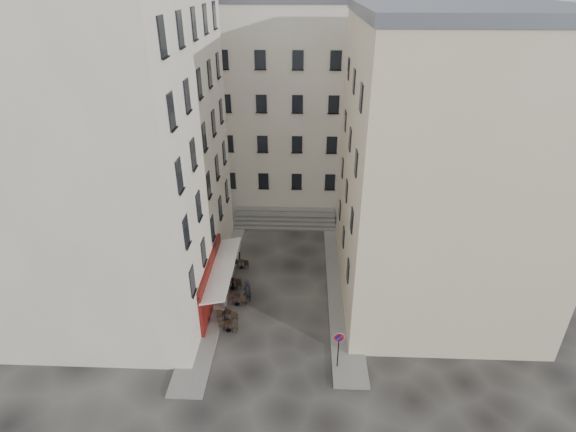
{
  "coord_description": "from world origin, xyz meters",
  "views": [
    {
      "loc": [
        1.71,
        -23.18,
        19.88
      ],
      "look_at": [
        0.62,
        4.0,
        5.3
      ],
      "focal_mm": 28.0,
      "sensor_mm": 36.0,
      "label": 1
    }
  ],
  "objects_px": {
    "pedestrian": "(247,291)",
    "no_parking_sign": "(339,344)",
    "bistro_table_b": "(227,316)",
    "bistro_table_a": "(228,326)"
  },
  "relations": [
    {
      "from": "pedestrian",
      "to": "bistro_table_b",
      "type": "bearing_deg",
      "value": 27.9
    },
    {
      "from": "bistro_table_a",
      "to": "bistro_table_b",
      "type": "xyz_separation_m",
      "value": [
        -0.19,
        0.87,
        0.06
      ]
    },
    {
      "from": "bistro_table_b",
      "to": "pedestrian",
      "type": "distance_m",
      "value": 2.35
    },
    {
      "from": "no_parking_sign",
      "to": "pedestrian",
      "type": "xyz_separation_m",
      "value": [
        -5.86,
        5.72,
        -0.96
      ]
    },
    {
      "from": "bistro_table_b",
      "to": "pedestrian",
      "type": "relative_size",
      "value": 0.78
    },
    {
      "from": "bistro_table_a",
      "to": "pedestrian",
      "type": "bearing_deg",
      "value": 73.86
    },
    {
      "from": "pedestrian",
      "to": "no_parking_sign",
      "type": "bearing_deg",
      "value": 100.2
    },
    {
      "from": "no_parking_sign",
      "to": "bistro_table_a",
      "type": "height_order",
      "value": "no_parking_sign"
    },
    {
      "from": "bistro_table_b",
      "to": "pedestrian",
      "type": "height_order",
      "value": "pedestrian"
    },
    {
      "from": "no_parking_sign",
      "to": "pedestrian",
      "type": "distance_m",
      "value": 8.24
    }
  ]
}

